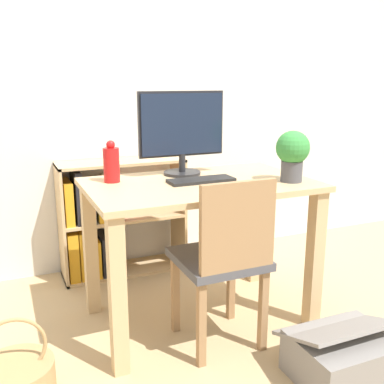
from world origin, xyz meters
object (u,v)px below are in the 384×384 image
vase (111,164)px  bookshelf (101,223)px  monitor (182,129)px  potted_plant (293,152)px  storage_box (343,355)px  keyboard (201,180)px  basket (16,378)px  chair (224,256)px

vase → bookshelf: size_ratio=0.26×
monitor → potted_plant: size_ratio=1.86×
bookshelf → storage_box: size_ratio=1.83×
vase → storage_box: vase is taller
storage_box → potted_plant: bearing=82.6°
vase → keyboard: bearing=-22.2°
basket → storage_box: 1.39m
monitor → basket: size_ratio=1.36×
vase → bookshelf: bearing=85.0°
vase → monitor: bearing=5.2°
vase → basket: (-0.54, -0.47, -0.78)m
monitor → keyboard: monitor is taller
chair → storage_box: bearing=-39.6°
vase → chair: bearing=-49.6°
storage_box → vase: bearing=131.0°
vase → storage_box: bearing=-49.0°
monitor → vase: size_ratio=2.28×
bookshelf → storage_box: 1.68m
potted_plant → vase: bearing=157.3°
monitor → storage_box: bearing=-68.0°
basket → monitor: bearing=28.2°
keyboard → chair: (-0.02, -0.30, -0.30)m
bookshelf → storage_box: (0.73, -1.49, -0.26)m
potted_plant → bookshelf: size_ratio=0.32×
keyboard → potted_plant: 0.49m
basket → vase: bearing=40.9°
potted_plant → chair: size_ratio=0.31×
bookshelf → monitor: bearing=-57.9°
monitor → basket: monitor is taller
chair → storage_box: 0.67m
monitor → keyboard: size_ratio=1.42×
basket → keyboard: bearing=17.1°
storage_box → chair: bearing=131.6°
monitor → chair: bearing=-89.6°
monitor → potted_plant: bearing=-41.1°
vase → bookshelf: (0.05, 0.59, -0.50)m
potted_plant → bookshelf: bearing=130.0°
basket → storage_box: basket is taller
vase → potted_plant: bearing=-22.7°
monitor → potted_plant: (0.45, -0.39, -0.10)m
keyboard → bookshelf: bearing=115.7°
vase → basket: bearing=-139.1°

